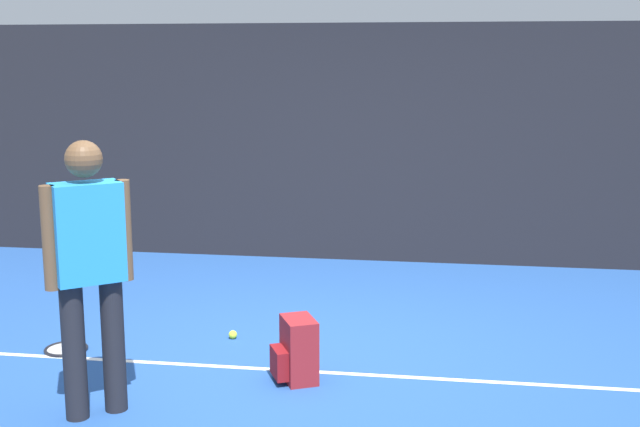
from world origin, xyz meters
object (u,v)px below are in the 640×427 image
object	(u,v)px
tennis_racket	(67,347)
tennis_player	(89,262)
backpack	(297,351)
tennis_ball_near_player	(233,335)

from	to	relation	value
tennis_racket	tennis_player	bearing A→B (deg)	24.45
tennis_racket	backpack	xyz separation A→B (m)	(1.83, -0.34, 0.20)
tennis_ball_near_player	backpack	bearing A→B (deg)	-49.29
tennis_player	tennis_ball_near_player	distance (m)	1.80
tennis_player	tennis_ball_near_player	xyz separation A→B (m)	(0.48, 1.46, -0.93)
tennis_player	backpack	bearing A→B (deg)	-6.35
tennis_racket	tennis_ball_near_player	distance (m)	1.25
tennis_racket	tennis_ball_near_player	xyz separation A→B (m)	(1.18, 0.41, 0.02)
tennis_ball_near_player	tennis_player	bearing A→B (deg)	-108.39
backpack	tennis_ball_near_player	size ratio (longest dim) A/B	6.67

